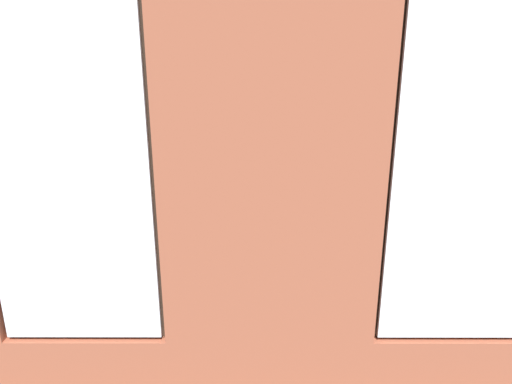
{
  "coord_description": "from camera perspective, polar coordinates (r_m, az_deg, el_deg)",
  "views": [
    {
      "loc": [
        0.09,
        5.28,
        2.61
      ],
      "look_at": [
        0.09,
        0.4,
        1.08
      ],
      "focal_mm": 32.0,
      "sensor_mm": 36.0,
      "label": 1
    }
  ],
  "objects": [
    {
      "name": "potted_plant_corner_near_left",
      "position": [
        7.97,
        19.04,
        2.17
      ],
      "size": [
        0.72,
        0.72,
        0.95
      ],
      "color": "beige",
      "rests_on": "ground_plane"
    },
    {
      "name": "couch_left",
      "position": [
        6.17,
        23.43,
        -5.75
      ],
      "size": [
        1.03,
        2.06,
        0.8
      ],
      "rotation": [
        0.0,
        0.0,
        1.65
      ],
      "color": "black",
      "rests_on": "ground_plane"
    },
    {
      "name": "remote_gray",
      "position": [
        5.7,
        -2.2,
        -5.06
      ],
      "size": [
        0.11,
        0.18,
        0.02
      ],
      "primitive_type": "cube",
      "rotation": [
        0.0,
        0.0,
        5.89
      ],
      "color": "#59595B",
      "rests_on": "coffee_table"
    },
    {
      "name": "brick_wall_with_windows",
      "position": [
        2.82,
        1.83,
        -1.81
      ],
      "size": [
        6.1,
        0.3,
        3.44
      ],
      "color": "#9E5138",
      "rests_on": "ground_plane"
    },
    {
      "name": "tv_flatscreen",
      "position": [
        5.78,
        -26.81,
        -1.13
      ],
      "size": [
        1.11,
        0.2,
        0.73
      ],
      "color": "black",
      "rests_on": "media_console"
    },
    {
      "name": "candle_jar",
      "position": [
        5.61,
        -6.77,
        -4.96
      ],
      "size": [
        0.08,
        0.08,
        0.13
      ],
      "primitive_type": "cylinder",
      "color": "#B7333D",
      "rests_on": "coffee_table"
    },
    {
      "name": "media_console",
      "position": [
        6.0,
        -25.96,
        -7.15
      ],
      "size": [
        0.95,
        0.42,
        0.59
      ],
      "primitive_type": "cube",
      "color": "black",
      "rests_on": "ground_plane"
    },
    {
      "name": "potted_plant_beside_window_right",
      "position": [
        4.16,
        -27.79,
        -10.92
      ],
      "size": [
        0.71,
        0.79,
        1.27
      ],
      "color": "brown",
      "rests_on": "ground_plane"
    },
    {
      "name": "table_plant_small",
      "position": [
        5.76,
        -4.0,
        -3.87
      ],
      "size": [
        0.12,
        0.12,
        0.19
      ],
      "color": "#9E5638",
      "rests_on": "coffee_table"
    },
    {
      "name": "potted_plant_near_tv",
      "position": [
        4.79,
        -25.45,
        -6.2
      ],
      "size": [
        0.95,
        0.9,
        1.24
      ],
      "color": "#9E5638",
      "rests_on": "ground_plane"
    },
    {
      "name": "potted_plant_by_left_couch",
      "position": [
        7.3,
        16.27,
        -1.35
      ],
      "size": [
        0.33,
        0.33,
        0.55
      ],
      "color": "#9E5638",
      "rests_on": "ground_plane"
    },
    {
      "name": "potted_plant_mid_room_small",
      "position": [
        6.85,
        10.16,
        -2.61
      ],
      "size": [
        0.28,
        0.28,
        0.46
      ],
      "color": "#47423D",
      "rests_on": "ground_plane"
    },
    {
      "name": "cup_ceramic",
      "position": [
        5.8,
        1.84,
        -4.24
      ],
      "size": [
        0.08,
        0.08,
        0.09
      ],
      "primitive_type": "cylinder",
      "color": "silver",
      "rests_on": "coffee_table"
    },
    {
      "name": "coffee_table",
      "position": [
        5.72,
        -2.19,
        -5.63
      ],
      "size": [
        1.47,
        0.74,
        0.42
      ],
      "color": "olive",
      "rests_on": "ground_plane"
    },
    {
      "name": "ground_plane",
      "position": [
        5.91,
        0.93,
        -9.3
      ],
      "size": [
        6.7,
        5.99,
        0.1
      ],
      "primitive_type": "cube",
      "color": "#99663D"
    },
    {
      "name": "couch_by_window",
      "position": [
        4.06,
        -8.78,
        -16.92
      ],
      "size": [
        2.1,
        0.87,
        0.8
      ],
      "color": "black",
      "rests_on": "ground_plane"
    },
    {
      "name": "potted_plant_between_couches",
      "position": [
        3.9,
        13.53,
        -10.66
      ],
      "size": [
        1.06,
        0.99,
        1.3
      ],
      "color": "#47423D",
      "rests_on": "ground_plane"
    }
  ]
}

